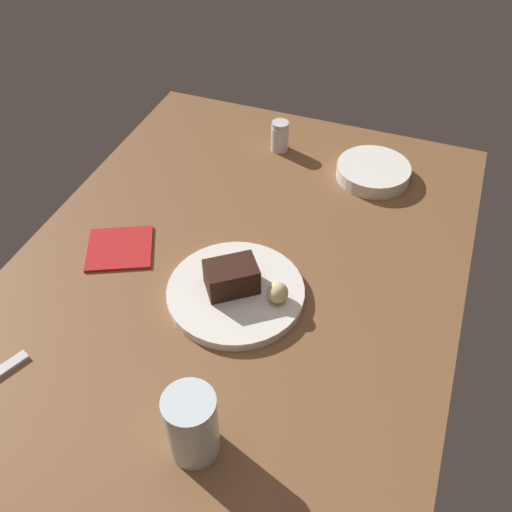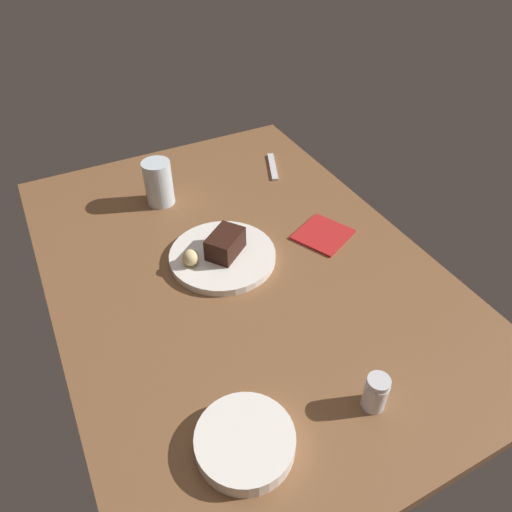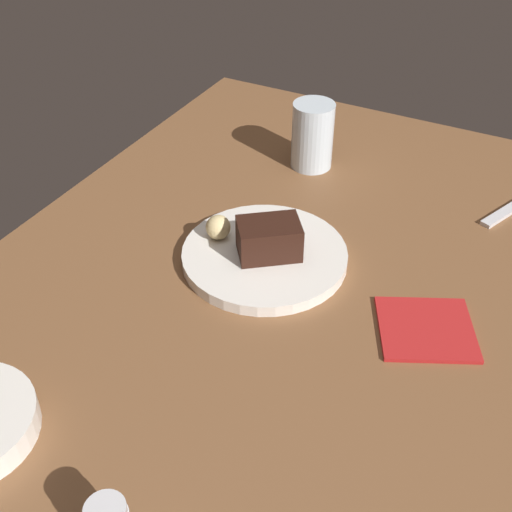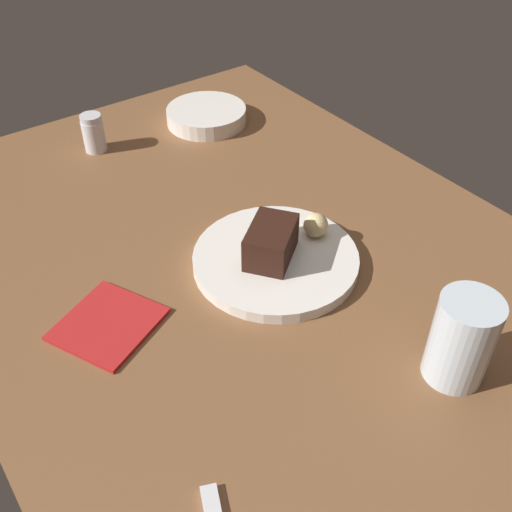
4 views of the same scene
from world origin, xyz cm
name	(u,v)px [view 4 (image 4 of 4)]	position (x,y,z in cm)	size (l,w,h in cm)	color
dining_table	(249,266)	(0.00, 0.00, 1.50)	(120.00, 84.00, 3.00)	brown
dessert_plate	(276,259)	(-3.37, -2.56, 3.91)	(25.04, 25.04, 1.81)	white
chocolate_cake_slice	(271,242)	(-3.18, -1.77, 7.53)	(9.14, 6.19, 5.43)	black
bread_roll	(316,225)	(-3.18, -10.45, 6.73)	(3.84, 3.84, 3.84)	#DBC184
salt_shaker	(93,133)	(43.89, 5.02, 6.64)	(4.21, 4.21, 7.38)	silver
water_glass	(462,339)	(-32.69, -7.83, 9.11)	(7.55, 7.55, 12.22)	silver
side_bowl	(206,116)	(40.58, -18.30, 4.60)	(16.42, 16.42, 3.21)	white
folded_napkin	(110,326)	(-0.46, 23.47, 3.30)	(11.88, 12.57, 0.60)	#B21E1E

